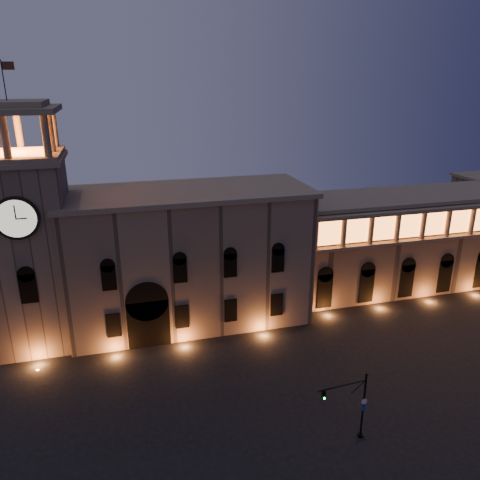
{
  "coord_description": "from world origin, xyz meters",
  "views": [
    {
      "loc": [
        -10.28,
        -34.06,
        30.78
      ],
      "look_at": [
        3.22,
        16.0,
        12.59
      ],
      "focal_mm": 35.0,
      "sensor_mm": 36.0,
      "label": 1
    }
  ],
  "objects": [
    {
      "name": "traffic_light",
      "position": [
        8.25,
        -4.13,
        3.53
      ],
      "size": [
        4.9,
        0.75,
        6.73
      ],
      "rotation": [
        0.0,
        0.0,
        0.07
      ],
      "color": "black",
      "rests_on": "ground"
    },
    {
      "name": "government_building",
      "position": [
        -2.08,
        21.93,
        8.77
      ],
      "size": [
        30.8,
        12.8,
        17.6
      ],
      "color": "#77604E",
      "rests_on": "ground"
    },
    {
      "name": "colonnade_wing",
      "position": [
        32.0,
        23.92,
        7.33
      ],
      "size": [
        40.6,
        11.5,
        14.5
      ],
      "color": "brown",
      "rests_on": "ground"
    },
    {
      "name": "ground",
      "position": [
        0.0,
        0.0,
        0.0
      ],
      "size": [
        160.0,
        160.0,
        0.0
      ],
      "primitive_type": "plane",
      "color": "black",
      "rests_on": "ground"
    },
    {
      "name": "clock_tower",
      "position": [
        -20.5,
        20.98,
        12.5
      ],
      "size": [
        9.8,
        9.8,
        32.4
      ],
      "color": "#77604E",
      "rests_on": "ground"
    }
  ]
}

